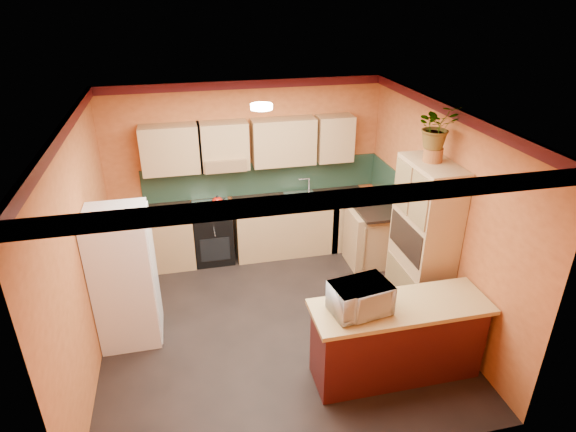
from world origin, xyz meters
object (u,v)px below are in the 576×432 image
object	(u,v)px
base_cabinets_back	(253,230)
breakfast_bar	(397,342)
fridge	(124,277)
microwave	(360,298)
pantry	(423,243)
stove	(213,233)

from	to	relation	value
base_cabinets_back	breakfast_bar	size ratio (longest dim) A/B	2.03
base_cabinets_back	breakfast_bar	xyz separation A→B (m)	(1.11, -2.95, 0.00)
fridge	microwave	distance (m)	2.76
microwave	pantry	bearing A→B (deg)	29.77
fridge	microwave	size ratio (longest dim) A/B	2.90
base_cabinets_back	stove	world-z (taller)	stove
breakfast_bar	fridge	bearing A→B (deg)	155.37
fridge	microwave	xyz separation A→B (m)	(2.41, -1.32, 0.24)
microwave	breakfast_bar	bearing A→B (deg)	-9.44
fridge	pantry	xyz separation A→B (m)	(3.60, -0.35, 0.20)
stove	fridge	world-z (taller)	fridge
stove	pantry	world-z (taller)	pantry
base_cabinets_back	microwave	bearing A→B (deg)	-77.74
base_cabinets_back	pantry	bearing A→B (deg)	-47.26
pantry	breakfast_bar	world-z (taller)	pantry
fridge	pantry	world-z (taller)	pantry
base_cabinets_back	pantry	distance (m)	2.77
base_cabinets_back	fridge	xyz separation A→B (m)	(-1.77, -1.63, 0.41)
base_cabinets_back	fridge	bearing A→B (deg)	-137.30
base_cabinets_back	breakfast_bar	bearing A→B (deg)	-69.44
base_cabinets_back	stove	size ratio (longest dim) A/B	4.01
base_cabinets_back	stove	distance (m)	0.63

